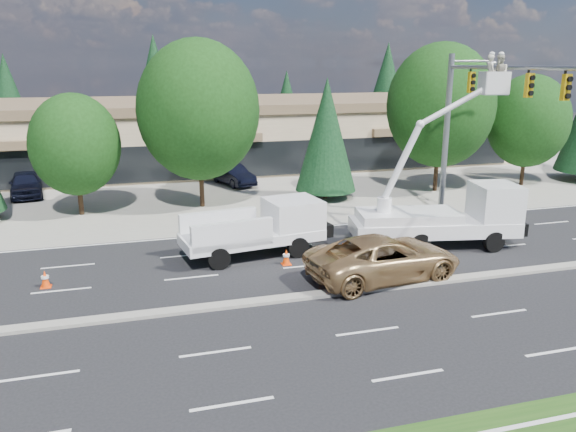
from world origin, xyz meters
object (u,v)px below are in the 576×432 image
object	(u,v)px
bucket_truck	(450,207)
minivan	(384,258)
utility_pickup	(262,233)
signal_mast	(471,112)

from	to	relation	value
bucket_truck	minivan	world-z (taller)	bucket_truck
utility_pickup	minivan	bearing A→B (deg)	-54.82
signal_mast	bucket_truck	distance (m)	5.76
signal_mast	utility_pickup	world-z (taller)	signal_mast
utility_pickup	minivan	xyz separation A→B (m)	(4.05, -4.27, -0.12)
utility_pickup	minivan	distance (m)	5.89
signal_mast	bucket_truck	size ratio (longest dim) A/B	1.13
signal_mast	minivan	distance (m)	10.94
utility_pickup	bucket_truck	distance (m)	9.01
signal_mast	minivan	size ratio (longest dim) A/B	1.59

